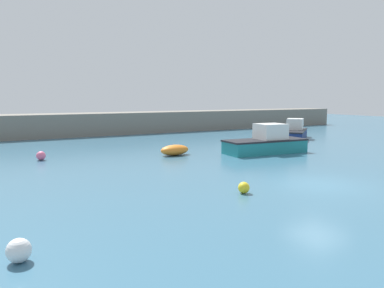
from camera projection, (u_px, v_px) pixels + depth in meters
name	position (u px, v px, depth m)	size (l,w,h in m)	color
ground_plane	(317.00, 187.00, 17.00)	(120.00, 120.00, 0.20)	#38667F
harbor_breakwater	(117.00, 123.00, 40.80)	(62.22, 3.92, 2.29)	slate
motorboat_grey_hull	(294.00, 132.00, 35.72)	(5.59, 5.04, 1.92)	navy
dinghy_near_pier	(175.00, 150.00, 25.56)	(2.20, 1.31, 0.72)	orange
cabin_cruiser_white	(266.00, 143.00, 26.58)	(6.19, 2.64, 2.08)	teal
mooring_buoy_white	(19.00, 251.00, 8.94)	(0.59, 0.59, 0.59)	white
mooring_buoy_pink	(41.00, 156.00, 23.51)	(0.57, 0.57, 0.57)	#EA668C
mooring_buoy_yellow	(244.00, 188.00, 15.40)	(0.48, 0.48, 0.48)	yellow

